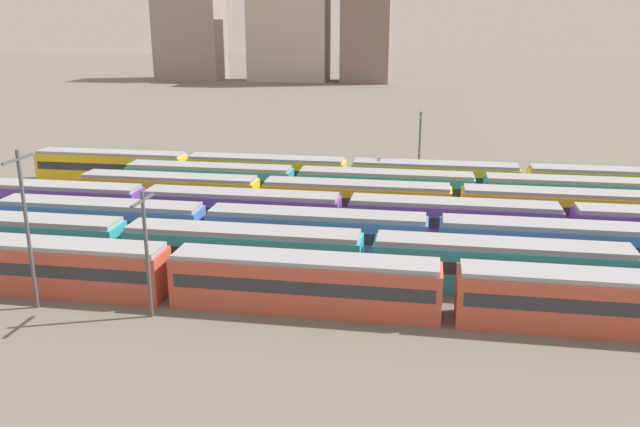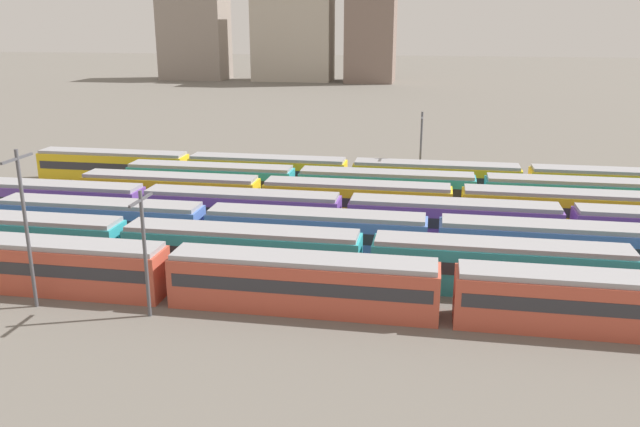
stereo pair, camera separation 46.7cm
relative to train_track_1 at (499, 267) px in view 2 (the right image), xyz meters
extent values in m
plane|color=#666059|center=(-31.43, 10.40, -1.90)|extent=(600.00, 600.00, 0.00)
cube|color=#BC4C38|center=(-32.05, -5.20, -0.20)|extent=(18.00, 3.00, 3.40)
cube|color=#2D2D33|center=(-32.05, -5.20, 0.20)|extent=(17.20, 3.06, 0.90)
cube|color=#939399|center=(-32.05, -5.20, 1.67)|extent=(17.60, 2.70, 0.35)
cube|color=#BC4C38|center=(-13.15, -5.20, -0.20)|extent=(18.00, 3.00, 3.40)
cube|color=#2D2D33|center=(-13.15, -5.20, 0.20)|extent=(17.20, 3.06, 0.90)
cube|color=#939399|center=(-13.15, -5.20, 1.67)|extent=(17.60, 2.70, 0.35)
cube|color=#BC4C38|center=(5.75, -5.20, -0.20)|extent=(18.00, 3.00, 3.40)
cube|color=#2D2D33|center=(5.75, -5.20, 0.20)|extent=(17.20, 3.06, 0.90)
cube|color=#939399|center=(5.75, -5.20, 1.67)|extent=(17.60, 2.70, 0.35)
cube|color=teal|center=(-37.80, 0.00, -0.20)|extent=(18.00, 3.00, 3.40)
cube|color=#2D2D33|center=(-37.80, 0.00, 0.20)|extent=(17.20, 3.06, 0.90)
cube|color=#939399|center=(-37.80, 0.00, 1.67)|extent=(17.60, 2.70, 0.35)
cube|color=teal|center=(-18.90, 0.00, -0.20)|extent=(18.00, 3.00, 3.40)
cube|color=#2D2D33|center=(-18.90, 0.00, 0.20)|extent=(17.20, 3.06, 0.90)
cube|color=#939399|center=(-18.90, 0.00, 1.67)|extent=(17.60, 2.70, 0.35)
cube|color=teal|center=(0.00, 0.00, -0.20)|extent=(18.00, 3.00, 3.40)
cube|color=#2D2D33|center=(0.00, 0.00, 0.20)|extent=(17.20, 3.06, 0.90)
cube|color=#939399|center=(0.00, 0.00, 1.67)|extent=(17.60, 2.70, 0.35)
cube|color=#4C70BC|center=(-33.06, 5.20, -0.20)|extent=(18.00, 3.00, 3.40)
cube|color=#2D2D33|center=(-33.06, 5.20, 0.20)|extent=(17.20, 3.06, 0.90)
cube|color=#939399|center=(-33.06, 5.20, 1.67)|extent=(17.60, 2.70, 0.35)
cube|color=#4C70BC|center=(-14.16, 5.20, -0.20)|extent=(18.00, 3.00, 3.40)
cube|color=#2D2D33|center=(-14.16, 5.20, 0.20)|extent=(17.20, 3.06, 0.90)
cube|color=#939399|center=(-14.16, 5.20, 1.67)|extent=(17.60, 2.70, 0.35)
cube|color=#4C70BC|center=(4.74, 5.20, -0.20)|extent=(18.00, 3.00, 3.40)
cube|color=#2D2D33|center=(4.74, 5.20, 0.20)|extent=(17.20, 3.06, 0.90)
cube|color=#939399|center=(4.74, 5.20, 1.67)|extent=(17.60, 2.70, 0.35)
cube|color=#6B429E|center=(-40.87, 10.40, -0.20)|extent=(18.00, 3.00, 3.40)
cube|color=#2D2D33|center=(-40.87, 10.40, 0.20)|extent=(17.20, 3.06, 0.90)
cube|color=#939399|center=(-40.87, 10.40, 1.67)|extent=(17.60, 2.70, 0.35)
cube|color=#6B429E|center=(-21.97, 10.40, -0.20)|extent=(18.00, 3.00, 3.40)
cube|color=#2D2D33|center=(-21.97, 10.40, 0.20)|extent=(17.20, 3.06, 0.90)
cube|color=#939399|center=(-21.97, 10.40, 1.67)|extent=(17.60, 2.70, 0.35)
cube|color=#6B429E|center=(-3.07, 10.40, -0.20)|extent=(18.00, 3.00, 3.40)
cube|color=#2D2D33|center=(-3.07, 10.40, 0.20)|extent=(17.20, 3.06, 0.90)
cube|color=#939399|center=(-3.07, 10.40, 1.67)|extent=(17.60, 2.70, 0.35)
cube|color=yellow|center=(-30.96, 15.60, -0.20)|extent=(18.00, 3.00, 3.40)
cube|color=#2D2D33|center=(-30.96, 15.60, 0.20)|extent=(17.20, 3.06, 0.90)
cube|color=#939399|center=(-30.96, 15.60, 1.67)|extent=(17.60, 2.70, 0.35)
cube|color=yellow|center=(-12.06, 15.60, -0.20)|extent=(18.00, 3.00, 3.40)
cube|color=#2D2D33|center=(-12.06, 15.60, 0.20)|extent=(17.20, 3.06, 0.90)
cube|color=#939399|center=(-12.06, 15.60, 1.67)|extent=(17.60, 2.70, 0.35)
cube|color=yellow|center=(6.84, 15.60, -0.20)|extent=(18.00, 3.00, 3.40)
cube|color=#2D2D33|center=(6.84, 15.60, 0.20)|extent=(17.20, 3.06, 0.90)
cube|color=#939399|center=(6.84, 15.60, 1.67)|extent=(17.60, 2.70, 0.35)
cube|color=teal|center=(-28.54, 20.80, -0.20)|extent=(18.00, 3.00, 3.40)
cube|color=#2D2D33|center=(-28.54, 20.80, 0.20)|extent=(17.20, 3.06, 0.90)
cube|color=#939399|center=(-28.54, 20.80, 1.67)|extent=(17.60, 2.70, 0.35)
cube|color=teal|center=(-9.64, 20.80, -0.20)|extent=(18.00, 3.00, 3.40)
cube|color=#2D2D33|center=(-9.64, 20.80, 0.20)|extent=(17.20, 3.06, 0.90)
cube|color=#939399|center=(-9.64, 20.80, 1.67)|extent=(17.60, 2.70, 0.35)
cube|color=teal|center=(9.26, 20.80, -0.20)|extent=(18.00, 3.00, 3.40)
cube|color=#2D2D33|center=(9.26, 20.80, 0.20)|extent=(17.20, 3.06, 0.90)
cube|color=#939399|center=(9.26, 20.80, 1.67)|extent=(17.60, 2.70, 0.35)
cube|color=yellow|center=(-42.45, 26.00, -0.20)|extent=(18.00, 3.00, 3.40)
cube|color=#2D2D33|center=(-42.45, 26.00, 0.20)|extent=(17.20, 3.06, 0.90)
cube|color=#939399|center=(-42.45, 26.00, 1.67)|extent=(17.60, 2.70, 0.35)
cube|color=yellow|center=(-23.55, 26.00, -0.20)|extent=(18.00, 3.00, 3.40)
cube|color=#2D2D33|center=(-23.55, 26.00, 0.20)|extent=(17.20, 3.06, 0.90)
cube|color=#939399|center=(-23.55, 26.00, 1.67)|extent=(17.60, 2.70, 0.35)
cube|color=yellow|center=(-4.65, 26.00, -0.20)|extent=(18.00, 3.00, 3.40)
cube|color=#2D2D33|center=(-4.65, 26.00, 0.20)|extent=(17.20, 3.06, 0.90)
cube|color=#939399|center=(-4.65, 26.00, 1.67)|extent=(17.60, 2.70, 0.35)
cube|color=yellow|center=(14.25, 26.00, -0.20)|extent=(18.00, 3.00, 3.40)
cube|color=#2D2D33|center=(14.25, 26.00, 0.20)|extent=(17.20, 3.06, 0.90)
cube|color=#939399|center=(14.25, 26.00, 1.67)|extent=(17.60, 2.70, 0.35)
cylinder|color=#4C4C51|center=(-31.07, -7.95, 3.52)|extent=(0.24, 0.24, 10.84)
cube|color=#47474C|center=(-31.07, -7.95, 8.34)|extent=(0.16, 3.20, 0.16)
cylinder|color=#4C4C51|center=(-6.42, 28.74, 2.52)|extent=(0.24, 0.24, 8.85)
cube|color=#47474C|center=(-6.42, 28.74, 6.35)|extent=(0.16, 3.20, 0.16)
cylinder|color=#4C4C51|center=(-22.87, -8.00, 2.35)|extent=(0.24, 0.24, 8.51)
cube|color=#47474C|center=(-22.87, -8.00, 6.01)|extent=(0.16, 3.20, 0.16)
cube|color=gray|center=(-81.27, 159.63, 11.19)|extent=(20.33, 13.50, 26.18)
cube|color=#B2A899|center=(-49.38, 159.63, 12.27)|extent=(24.26, 12.12, 28.35)
cube|color=#7A665B|center=(-25.28, 159.63, 22.13)|extent=(14.47, 15.54, 48.07)
camera|label=1|loc=(-5.48, -44.96, 16.88)|focal=36.81mm
camera|label=2|loc=(-5.02, -44.88, 16.88)|focal=36.81mm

